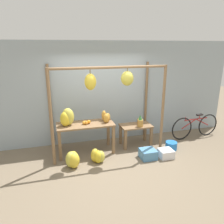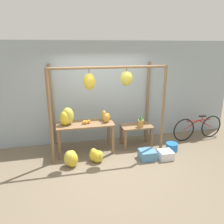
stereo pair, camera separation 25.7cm
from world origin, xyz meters
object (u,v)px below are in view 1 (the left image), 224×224
(banana_pile_ground_right, at_px, (98,156))
(parked_bicycle, at_px, (195,126))
(banana_pile_ground_left, at_px, (73,159))
(pineapple_cluster, at_px, (140,121))
(fruit_crate_purple, at_px, (166,153))
(banana_pile_on_table, at_px, (67,118))
(orange_pile, at_px, (86,123))
(blue_bucket, at_px, (171,146))
(papaya_pile, at_px, (106,117))
(fruit_crate_white, at_px, (148,154))

(banana_pile_ground_right, xyz_separation_m, parked_bicycle, (3.12, 0.66, 0.20))
(banana_pile_ground_left, height_order, banana_pile_ground_right, banana_pile_ground_left)
(pineapple_cluster, height_order, fruit_crate_purple, pineapple_cluster)
(banana_pile_on_table, distance_m, orange_pile, 0.49)
(banana_pile_ground_left, xyz_separation_m, fruit_crate_purple, (2.26, -0.17, -0.08))
(pineapple_cluster, xyz_separation_m, banana_pile_ground_left, (-1.90, -0.65, -0.53))
(orange_pile, relative_size, banana_pile_ground_right, 0.56)
(orange_pile, xyz_separation_m, pineapple_cluster, (1.48, 0.05, -0.12))
(blue_bucket, distance_m, papaya_pile, 1.92)
(fruit_crate_white, relative_size, blue_bucket, 1.24)
(banana_pile_ground_right, bearing_deg, blue_bucket, 3.63)
(banana_pile_on_table, xyz_separation_m, orange_pile, (0.46, -0.05, -0.15))
(banana_pile_ground_left, distance_m, papaya_pile, 1.35)
(banana_pile_on_table, relative_size, parked_bicycle, 0.27)
(banana_pile_on_table, height_order, banana_pile_ground_left, banana_pile_on_table)
(blue_bucket, distance_m, parked_bicycle, 1.24)
(orange_pile, bearing_deg, blue_bucket, -10.82)
(banana_pile_ground_left, bearing_deg, fruit_crate_white, -2.93)
(banana_pile_ground_left, distance_m, blue_bucket, 2.62)
(parked_bicycle, bearing_deg, fruit_crate_purple, -148.69)
(banana_pile_ground_left, relative_size, fruit_crate_white, 1.13)
(banana_pile_ground_left, xyz_separation_m, blue_bucket, (2.61, 0.18, -0.08))
(fruit_crate_purple, bearing_deg, fruit_crate_white, 170.40)
(blue_bucket, bearing_deg, papaya_pile, 164.06)
(pineapple_cluster, distance_m, papaya_pile, 0.98)
(fruit_crate_white, xyz_separation_m, parked_bicycle, (1.89, 0.80, 0.24))
(pineapple_cluster, xyz_separation_m, parked_bicycle, (1.81, 0.06, -0.35))
(banana_pile_on_table, xyz_separation_m, papaya_pile, (0.98, 0.01, -0.07))
(fruit_crate_white, bearing_deg, orange_pile, 153.73)
(banana_pile_ground_right, xyz_separation_m, papaya_pile, (0.35, 0.61, 0.75))
(orange_pile, height_order, fruit_crate_purple, orange_pile)
(orange_pile, height_order, banana_pile_ground_right, orange_pile)
(banana_pile_ground_right, bearing_deg, pineapple_cluster, 24.62)
(banana_pile_ground_left, bearing_deg, banana_pile_ground_right, 4.75)
(orange_pile, bearing_deg, parked_bicycle, 2.00)
(banana_pile_ground_left, height_order, fruit_crate_purple, banana_pile_ground_left)
(parked_bicycle, distance_m, papaya_pile, 2.82)
(papaya_pile, bearing_deg, orange_pile, -173.55)
(banana_pile_ground_left, distance_m, fruit_crate_white, 1.82)
(banana_pile_on_table, bearing_deg, parked_bicycle, 1.00)
(papaya_pile, bearing_deg, pineapple_cluster, -0.41)
(orange_pile, distance_m, blue_bucket, 2.35)
(banana_pile_on_table, xyz_separation_m, fruit_crate_purple, (2.31, -0.81, -0.88))
(fruit_crate_purple, bearing_deg, parked_bicycle, 31.31)
(orange_pile, xyz_separation_m, blue_bucket, (2.19, -0.42, -0.72))
(banana_pile_ground_right, xyz_separation_m, fruit_crate_white, (1.23, -0.14, -0.04))
(banana_pile_on_table, distance_m, fruit_crate_purple, 2.60)
(papaya_pile, xyz_separation_m, fruit_crate_purple, (1.32, -0.82, -0.81))
(pineapple_cluster, relative_size, blue_bucket, 1.09)
(papaya_pile, bearing_deg, fruit_crate_purple, -31.92)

